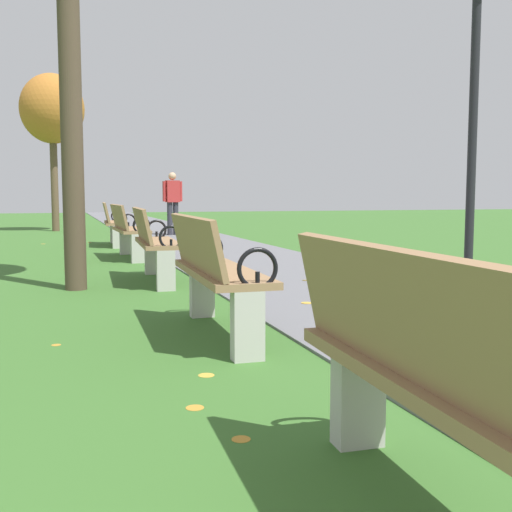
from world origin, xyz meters
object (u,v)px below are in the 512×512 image
at_px(park_bench_3, 214,271).
at_px(park_bench_6, 113,222).
at_px(tree_2, 52,110).
at_px(pedestrian_walking, 173,200).
at_px(park_bench_5, 128,229).
at_px(lamp_post, 474,82).
at_px(park_bench_4, 154,242).
at_px(park_bench_2, 449,386).

bearing_deg(park_bench_3, park_bench_6, 90.00).
xyz_separation_m(tree_2, pedestrian_walking, (2.92, -3.09, -2.57)).
xyz_separation_m(park_bench_3, pedestrian_walking, (1.75, 11.55, 0.44)).
distance_m(park_bench_5, pedestrian_walking, 5.88).
distance_m(park_bench_5, lamp_post, 5.85).
bearing_deg(pedestrian_walking, tree_2, 133.31).
bearing_deg(park_bench_5, park_bench_6, 90.00).
distance_m(park_bench_4, lamp_post, 4.12).
relative_size(park_bench_3, park_bench_4, 0.99).
relative_size(pedestrian_walking, lamp_post, 0.47).
bearing_deg(pedestrian_walking, park_bench_5, -107.38).
relative_size(park_bench_2, park_bench_4, 1.00).
height_order(park_bench_2, pedestrian_walking, pedestrian_walking).
bearing_deg(park_bench_4, pedestrian_walking, 78.38).
bearing_deg(tree_2, park_bench_6, -78.83).
height_order(park_bench_6, tree_2, tree_2).
height_order(tree_2, lamp_post, tree_2).
bearing_deg(park_bench_3, park_bench_4, 90.00).
height_order(park_bench_2, tree_2, tree_2).
relative_size(park_bench_2, lamp_post, 0.46).
xyz_separation_m(park_bench_4, park_bench_6, (0.00, 5.71, 0.00)).
distance_m(park_bench_3, park_bench_5, 5.95).
xyz_separation_m(pedestrian_walking, lamp_post, (1.64, -10.00, 1.38)).
bearing_deg(pedestrian_walking, lamp_post, -80.70).
distance_m(tree_2, lamp_post, 13.91).
bearing_deg(pedestrian_walking, park_bench_6, -122.00).
distance_m(park_bench_6, lamp_post, 8.16).
bearing_deg(park_bench_5, park_bench_2, -90.00).
bearing_deg(park_bench_5, park_bench_4, -90.00).
height_order(park_bench_2, park_bench_4, same).
height_order(park_bench_6, pedestrian_walking, pedestrian_walking).
relative_size(park_bench_5, park_bench_6, 0.99).
bearing_deg(park_bench_6, park_bench_4, -90.00).
xyz_separation_m(park_bench_5, pedestrian_walking, (1.75, 5.60, 0.44)).
distance_m(park_bench_6, tree_2, 6.72).
height_order(park_bench_3, park_bench_5, same).
height_order(park_bench_4, lamp_post, lamp_post).
distance_m(park_bench_3, park_bench_6, 8.74).
bearing_deg(park_bench_4, park_bench_6, 90.00).
relative_size(park_bench_6, pedestrian_walking, 1.00).
bearing_deg(park_bench_4, park_bench_5, 90.00).
bearing_deg(park_bench_6, park_bench_5, -90.00).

